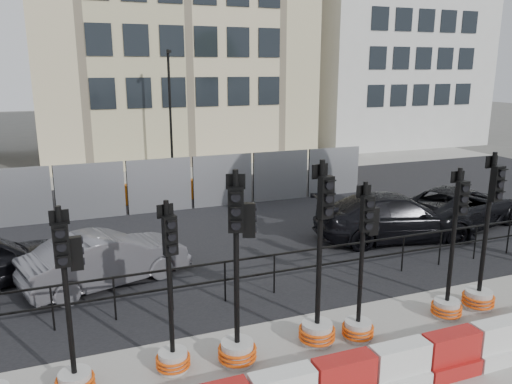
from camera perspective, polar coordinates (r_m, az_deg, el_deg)
name	(u,v)px	position (r m, az deg, el deg)	size (l,w,h in m)	color
ground	(296,317)	(10.99, 4.61, -14.06)	(120.00, 120.00, 0.00)	#51514C
road	(207,224)	(17.07, -5.59, -3.63)	(40.00, 14.00, 0.03)	black
sidewalk_far	(159,173)	(25.60, -11.03, 2.10)	(40.00, 4.00, 0.02)	gray
building_cream	(167,0)	(31.57, -10.10, 20.75)	(15.00, 10.06, 18.00)	beige
building_white	(383,26)	(37.46, 14.33, 17.90)	(12.00, 9.06, 16.00)	silver
kerb_railing	(274,267)	(11.68, 2.11, -8.53)	(18.00, 0.04, 1.00)	black
heras_fencing	(175,188)	(19.33, -9.20, 0.50)	(14.33, 1.72, 2.00)	#95979D
lamp_post_far	(170,110)	(24.25, -9.77, 9.19)	(0.12, 0.56, 6.00)	black
barrier_row	(372,375)	(8.72, 13.11, -19.72)	(14.65, 0.50, 0.80)	#AC0D23
traffic_signal_b	(73,352)	(8.84, -20.18, -16.80)	(0.63, 0.63, 3.17)	beige
traffic_signal_c	(172,338)	(9.06, -9.54, -16.13)	(0.61, 0.61, 3.09)	beige
traffic_signal_d	(238,321)	(9.04, -2.11, -14.50)	(0.70, 0.70, 3.55)	beige
traffic_signal_e	(318,308)	(9.75, 7.11, -13.06)	(0.71, 0.71, 3.59)	beige
traffic_signal_f	(360,304)	(10.02, 11.80, -12.40)	(0.62, 0.62, 3.16)	beige
traffic_signal_g	(449,288)	(11.38, 21.17, -10.23)	(0.64, 0.64, 3.25)	beige
traffic_signal_h	(481,278)	(12.04, 24.33, -8.96)	(0.69, 0.69, 3.49)	beige
car_b	(107,259)	(12.76, -16.71, -7.32)	(4.20, 2.54, 1.31)	#545359
car_c	(395,217)	(15.91, 15.60, -2.75)	(5.25, 2.89, 1.44)	black
car_d	(459,206)	(17.98, 22.19, -1.53)	(5.24, 3.35, 1.35)	black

